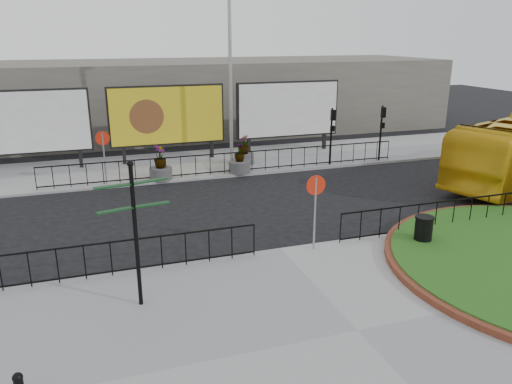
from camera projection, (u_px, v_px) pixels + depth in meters
name	position (u px, v px, depth m)	size (l,w,h in m)	color
ground	(280.00, 251.00, 16.25)	(90.00, 90.00, 0.00)	black
pavement_near	(357.00, 333.00, 11.71)	(30.00, 10.00, 0.12)	gray
pavement_far	(200.00, 164.00, 27.07)	(44.00, 6.00, 0.12)	gray
railing_near_left	(85.00, 262.00, 13.95)	(10.00, 0.10, 1.10)	black
railing_near_right	(454.00, 213.00, 17.75)	(9.00, 0.10, 1.10)	black
railing_far	(231.00, 163.00, 24.75)	(18.00, 0.10, 1.10)	black
speed_sign_far	(103.00, 146.00, 22.65)	(0.64, 0.07, 2.47)	gray
speed_sign_near	(315.00, 196.00, 15.62)	(0.64, 0.07, 2.47)	gray
billboard_left	(25.00, 123.00, 24.60)	(6.20, 0.31, 4.10)	black
billboard_mid	(167.00, 116.00, 26.73)	(6.20, 0.31, 4.10)	black
billboard_right	(288.00, 110.00, 28.86)	(6.20, 0.31, 4.10)	black
lamp_post	(231.00, 74.00, 25.19)	(0.74, 0.18, 9.23)	gray
signal_pole_a	(332.00, 128.00, 26.03)	(0.22, 0.26, 3.00)	black
signal_pole_b	(382.00, 125.00, 26.94)	(0.22, 0.26, 3.00)	black
building_backdrop	(168.00, 97.00, 35.38)	(40.00, 10.00, 5.00)	#625F56
fingerpost_sign	(135.00, 220.00, 12.16)	(1.78, 0.60, 3.81)	black
litter_bin	(423.00, 231.00, 16.26)	(0.61, 0.61, 1.01)	black
planter_a	(161.00, 167.00, 23.77)	(1.08, 1.08, 1.65)	#4C4C4F
planter_b	(240.00, 163.00, 25.01)	(1.09, 1.09, 1.49)	#4C4C4F
planter_c	(244.00, 154.00, 26.66)	(1.06, 1.06, 1.56)	#4C4C4F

